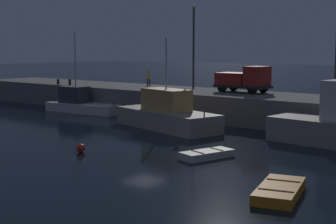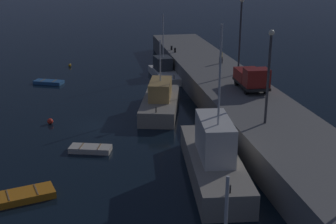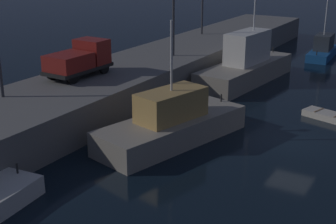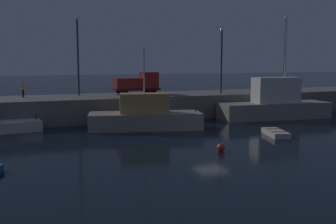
{
  "view_description": "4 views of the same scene",
  "coord_description": "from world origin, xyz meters",
  "px_view_note": "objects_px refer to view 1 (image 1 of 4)",
  "views": [
    {
      "loc": [
        22.36,
        -25.16,
        6.52
      ],
      "look_at": [
        -3.38,
        6.71,
        1.31
      ],
      "focal_mm": 54.28,
      "sensor_mm": 36.0,
      "label": 1
    },
    {
      "loc": [
        39.42,
        -0.36,
        14.69
      ],
      "look_at": [
        0.42,
        6.56,
        1.19
      ],
      "focal_mm": 48.18,
      "sensor_mm": 36.0,
      "label": 2
    },
    {
      "loc": [
        -26.39,
        -7.11,
        11.08
      ],
      "look_at": [
        -3.25,
        6.76,
        1.79
      ],
      "focal_mm": 51.11,
      "sensor_mm": 36.0,
      "label": 3
    },
    {
      "loc": [
        -14.65,
        -27.98,
        6.03
      ],
      "look_at": [
        -1.2,
        6.15,
        1.47
      ],
      "focal_mm": 43.55,
      "sensor_mm": 36.0,
      "label": 4
    }
  ],
  "objects_px": {
    "mooring_buoy_mid": "(81,148)",
    "dockworker": "(149,77)",
    "rowboat_white_mid": "(207,154)",
    "utility_truck": "(244,79)",
    "dinghy_red_small": "(280,191)",
    "bollard_west": "(70,82)",
    "lamp_post_west": "(194,40)",
    "fishing_trawler_red": "(81,103)",
    "fishing_boat_white": "(167,115)",
    "bollard_central": "(58,82)"
  },
  "relations": [
    {
      "from": "mooring_buoy_mid",
      "to": "dockworker",
      "type": "xyz_separation_m",
      "value": [
        -11.75,
        19.93,
        3.08
      ]
    },
    {
      "from": "rowboat_white_mid",
      "to": "utility_truck",
      "type": "bearing_deg",
      "value": 113.33
    },
    {
      "from": "dinghy_red_small",
      "to": "bollard_west",
      "type": "relative_size",
      "value": 6.7
    },
    {
      "from": "lamp_post_west",
      "to": "fishing_trawler_red",
      "type": "bearing_deg",
      "value": -143.26
    },
    {
      "from": "dinghy_red_small",
      "to": "dockworker",
      "type": "xyz_separation_m",
      "value": [
        -25.74,
        20.72,
        3.12
      ]
    },
    {
      "from": "utility_truck",
      "to": "bollard_west",
      "type": "bearing_deg",
      "value": -168.95
    },
    {
      "from": "fishing_trawler_red",
      "to": "fishing_boat_white",
      "type": "distance_m",
      "value": 13.68
    },
    {
      "from": "dinghy_red_small",
      "to": "fishing_trawler_red",
      "type": "bearing_deg",
      "value": 153.99
    },
    {
      "from": "fishing_trawler_red",
      "to": "utility_truck",
      "type": "bearing_deg",
      "value": 21.4
    },
    {
      "from": "rowboat_white_mid",
      "to": "fishing_trawler_red",
      "type": "bearing_deg",
      "value": 156.16
    },
    {
      "from": "dockworker",
      "to": "utility_truck",
      "type": "bearing_deg",
      "value": -1.99
    },
    {
      "from": "fishing_boat_white",
      "to": "dinghy_red_small",
      "type": "bearing_deg",
      "value": -36.14
    },
    {
      "from": "fishing_trawler_red",
      "to": "lamp_post_west",
      "type": "xyz_separation_m",
      "value": [
        9.12,
        6.81,
        6.38
      ]
    },
    {
      "from": "fishing_boat_white",
      "to": "fishing_trawler_red",
      "type": "bearing_deg",
      "value": 168.56
    },
    {
      "from": "lamp_post_west",
      "to": "bollard_west",
      "type": "relative_size",
      "value": 12.96
    },
    {
      "from": "fishing_trawler_red",
      "to": "mooring_buoy_mid",
      "type": "bearing_deg",
      "value": -41.5
    },
    {
      "from": "dinghy_red_small",
      "to": "bollard_west",
      "type": "distance_m",
      "value": 37.41
    },
    {
      "from": "dockworker",
      "to": "lamp_post_west",
      "type": "bearing_deg",
      "value": 3.51
    },
    {
      "from": "bollard_west",
      "to": "utility_truck",
      "type": "bearing_deg",
      "value": 11.05
    },
    {
      "from": "fishing_trawler_red",
      "to": "bollard_west",
      "type": "distance_m",
      "value": 5.17
    },
    {
      "from": "utility_truck",
      "to": "rowboat_white_mid",
      "type": "bearing_deg",
      "value": -66.67
    },
    {
      "from": "bollard_central",
      "to": "bollard_west",
      "type": "bearing_deg",
      "value": 5.05
    },
    {
      "from": "fishing_boat_white",
      "to": "rowboat_white_mid",
      "type": "xyz_separation_m",
      "value": [
        8.88,
        -7.14,
        -0.9
      ]
    },
    {
      "from": "rowboat_white_mid",
      "to": "dinghy_red_small",
      "type": "distance_m",
      "value": 8.21
    },
    {
      "from": "utility_truck",
      "to": "bollard_central",
      "type": "distance_m",
      "value": 21.91
    },
    {
      "from": "rowboat_white_mid",
      "to": "bollard_central",
      "type": "distance_m",
      "value": 30.87
    },
    {
      "from": "fishing_boat_white",
      "to": "lamp_post_west",
      "type": "relative_size",
      "value": 1.27
    },
    {
      "from": "rowboat_white_mid",
      "to": "dockworker",
      "type": "relative_size",
      "value": 2.17
    },
    {
      "from": "lamp_post_west",
      "to": "utility_truck",
      "type": "height_order",
      "value": "lamp_post_west"
    },
    {
      "from": "fishing_trawler_red",
      "to": "fishing_boat_white",
      "type": "bearing_deg",
      "value": -11.44
    },
    {
      "from": "fishing_trawler_red",
      "to": "bollard_west",
      "type": "xyz_separation_m",
      "value": [
        -4.29,
        2.2,
        1.87
      ]
    },
    {
      "from": "dockworker",
      "to": "bollard_central",
      "type": "distance_m",
      "value": 10.56
    },
    {
      "from": "utility_truck",
      "to": "bollard_central",
      "type": "relative_size",
      "value": 8.68
    },
    {
      "from": "lamp_post_west",
      "to": "bollard_west",
      "type": "distance_m",
      "value": 14.88
    },
    {
      "from": "rowboat_white_mid",
      "to": "dockworker",
      "type": "height_order",
      "value": "dockworker"
    },
    {
      "from": "fishing_boat_white",
      "to": "bollard_west",
      "type": "relative_size",
      "value": 16.42
    },
    {
      "from": "fishing_boat_white",
      "to": "bollard_central",
      "type": "xyz_separation_m",
      "value": [
        -19.5,
        4.75,
        1.61
      ]
    },
    {
      "from": "fishing_boat_white",
      "to": "dinghy_red_small",
      "type": "height_order",
      "value": "fishing_boat_white"
    },
    {
      "from": "fishing_trawler_red",
      "to": "bollard_central",
      "type": "distance_m",
      "value": 6.68
    },
    {
      "from": "rowboat_white_mid",
      "to": "lamp_post_west",
      "type": "xyz_separation_m",
      "value": [
        -13.16,
        16.66,
        7.04
      ]
    },
    {
      "from": "fishing_boat_white",
      "to": "bollard_west",
      "type": "height_order",
      "value": "fishing_boat_white"
    },
    {
      "from": "fishing_trawler_red",
      "to": "mooring_buoy_mid",
      "type": "height_order",
      "value": "fishing_trawler_red"
    },
    {
      "from": "lamp_post_west",
      "to": "dockworker",
      "type": "relative_size",
      "value": 5.11
    },
    {
      "from": "fishing_boat_white",
      "to": "utility_truck",
      "type": "distance_m",
      "value": 9.34
    },
    {
      "from": "bollard_west",
      "to": "bollard_central",
      "type": "bearing_deg",
      "value": -174.95
    },
    {
      "from": "bollard_west",
      "to": "bollard_central",
      "type": "distance_m",
      "value": 1.81
    },
    {
      "from": "rowboat_white_mid",
      "to": "bollard_central",
      "type": "xyz_separation_m",
      "value": [
        -28.38,
        11.89,
        2.51
      ]
    },
    {
      "from": "bollard_central",
      "to": "rowboat_white_mid",
      "type": "bearing_deg",
      "value": -22.73
    },
    {
      "from": "fishing_boat_white",
      "to": "bollard_central",
      "type": "height_order",
      "value": "fishing_boat_white"
    },
    {
      "from": "mooring_buoy_mid",
      "to": "utility_truck",
      "type": "relative_size",
      "value": 0.11
    }
  ]
}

